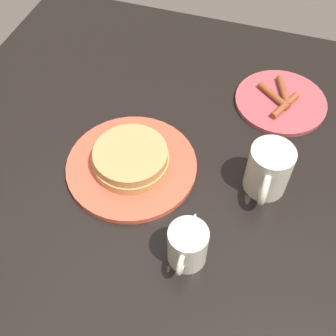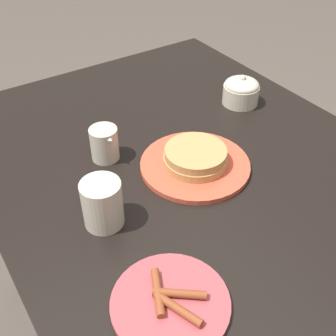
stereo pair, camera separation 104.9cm
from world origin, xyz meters
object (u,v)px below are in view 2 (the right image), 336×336
object	(u,v)px
sugar_bowl	(241,91)
side_plate_bacon	(171,303)
pancake_plate	(197,160)
coffee_mug	(102,202)
creamer_pitcher	(104,143)

from	to	relation	value
sugar_bowl	side_plate_bacon	bearing A→B (deg)	129.18
side_plate_bacon	sugar_bowl	size ratio (longest dim) A/B	1.98
pancake_plate	sugar_bowl	xyz separation A→B (m)	(0.16, -0.27, 0.02)
side_plate_bacon	sugar_bowl	bearing A→B (deg)	-50.82
coffee_mug	creamer_pitcher	world-z (taller)	coffee_mug
pancake_plate	creamer_pitcher	xyz separation A→B (m)	(0.14, 0.16, 0.02)
pancake_plate	creamer_pitcher	world-z (taller)	creamer_pitcher
side_plate_bacon	creamer_pitcher	distance (m)	0.42
side_plate_bacon	sugar_bowl	distance (m)	0.67
coffee_mug	creamer_pitcher	distance (m)	0.20
pancake_plate	sugar_bowl	distance (m)	0.31
coffee_mug	sugar_bowl	xyz separation A→B (m)	(0.19, -0.52, -0.01)
sugar_bowl	pancake_plate	bearing A→B (deg)	120.63
pancake_plate	sugar_bowl	bearing A→B (deg)	-59.37
pancake_plate	creamer_pitcher	distance (m)	0.21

